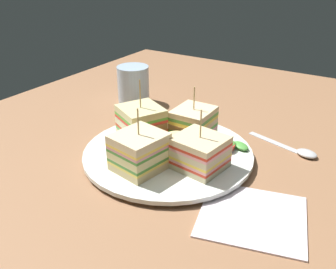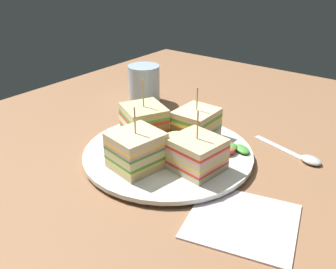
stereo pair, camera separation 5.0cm
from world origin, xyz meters
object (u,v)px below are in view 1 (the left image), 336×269
at_px(napkin, 252,215).
at_px(drinking_glass, 133,87).
at_px(spoon, 298,150).
at_px(sandwich_wedge_0, 199,152).
at_px(sandwich_wedge_1, 193,123).
at_px(sandwich_wedge_3, 140,152).
at_px(sandwich_wedge_2, 141,122).
at_px(chip_pile, 174,143).
at_px(plate, 168,153).

xyz_separation_m(napkin, drinking_glass, (-0.25, -0.38, 0.03)).
distance_m(spoon, napkin, 0.21).
distance_m(sandwich_wedge_0, spoon, 0.19).
height_order(sandwich_wedge_1, sandwich_wedge_3, sandwich_wedge_3).
bearing_deg(sandwich_wedge_2, sandwich_wedge_0, 12.18).
relative_size(sandwich_wedge_1, spoon, 0.69).
height_order(sandwich_wedge_3, chip_pile, sandwich_wedge_3).
relative_size(plate, sandwich_wedge_0, 2.95).
xyz_separation_m(sandwich_wedge_3, spoon, (-0.20, 0.19, -0.04)).
bearing_deg(spoon, napkin, -74.40).
distance_m(sandwich_wedge_2, napkin, 0.26).
bearing_deg(drinking_glass, sandwich_wedge_2, 40.74).
bearing_deg(sandwich_wedge_1, plate, -7.74).
height_order(sandwich_wedge_0, sandwich_wedge_2, sandwich_wedge_2).
xyz_separation_m(sandwich_wedge_0, sandwich_wedge_2, (-0.04, -0.13, 0.00)).
height_order(plate, chip_pile, chip_pile).
xyz_separation_m(sandwich_wedge_1, spoon, (-0.06, 0.17, -0.03)).
distance_m(spoon, drinking_glass, 0.38).
distance_m(sandwich_wedge_0, napkin, 0.13).
relative_size(plate, drinking_glass, 3.35).
xyz_separation_m(sandwich_wedge_2, spoon, (-0.11, 0.25, -0.04)).
bearing_deg(sandwich_wedge_1, spoon, 110.23).
relative_size(sandwich_wedge_0, spoon, 0.71).
height_order(plate, sandwich_wedge_3, sandwich_wedge_3).
height_order(sandwich_wedge_3, napkin, sandwich_wedge_3).
height_order(chip_pile, spoon, chip_pile).
height_order(plate, sandwich_wedge_2, sandwich_wedge_2).
bearing_deg(sandwich_wedge_1, chip_pile, -0.31).
distance_m(plate, napkin, 0.19).
height_order(sandwich_wedge_1, spoon, sandwich_wedge_1).
xyz_separation_m(sandwich_wedge_1, sandwich_wedge_3, (0.14, -0.02, 0.00)).
distance_m(sandwich_wedge_0, chip_pile, 0.06).
height_order(sandwich_wedge_0, napkin, sandwich_wedge_0).
height_order(sandwich_wedge_2, drinking_glass, sandwich_wedge_2).
height_order(sandwich_wedge_1, chip_pile, sandwich_wedge_1).
relative_size(sandwich_wedge_2, spoon, 0.79).
xyz_separation_m(chip_pile, napkin, (0.08, 0.17, -0.02)).
xyz_separation_m(chip_pile, spoon, (-0.13, 0.17, -0.02)).
xyz_separation_m(plate, sandwich_wedge_1, (-0.07, 0.01, 0.03)).
bearing_deg(drinking_glass, sandwich_wedge_0, 54.48).
xyz_separation_m(plate, napkin, (0.07, 0.18, -0.01)).
distance_m(plate, drinking_glass, 0.27).
xyz_separation_m(plate, sandwich_wedge_0, (0.02, 0.07, 0.03)).
bearing_deg(sandwich_wedge_0, sandwich_wedge_3, 42.87).
bearing_deg(spoon, plate, -126.86).
bearing_deg(napkin, sandwich_wedge_2, -110.75).
bearing_deg(napkin, drinking_glass, -123.22).
relative_size(sandwich_wedge_2, sandwich_wedge_3, 1.07).
height_order(plate, sandwich_wedge_0, sandwich_wedge_0).
relative_size(sandwich_wedge_0, chip_pile, 1.36).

